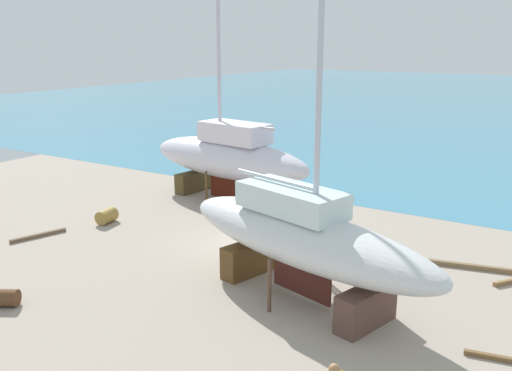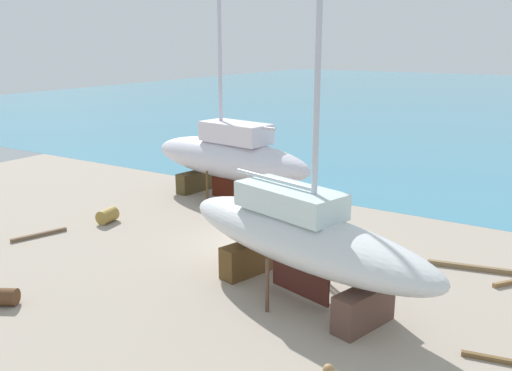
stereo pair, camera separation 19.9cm
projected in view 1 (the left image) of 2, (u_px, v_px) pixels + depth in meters
ground_plane at (188, 282)px, 18.25m from camera, size 44.65×44.65×0.00m
sea_water at (508, 99)px, 76.24m from camera, size 131.75×119.11×0.01m
sailboat_mid_port at (302, 235)px, 16.68m from camera, size 10.09×5.03×17.18m
sailboat_far_slipway at (228, 157)px, 27.23m from camera, size 10.12×4.14×16.12m
barrel_ochre at (4, 298)px, 16.53m from camera, size 1.01×0.89×0.53m
barrel_by_slipway at (107, 216)px, 24.11m from camera, size 0.77×0.99×0.62m
timber_short_skew at (38, 235)px, 22.39m from camera, size 0.81×2.21×0.15m
timber_long_aft at (470, 266)px, 19.28m from camera, size 2.82×0.80×0.17m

